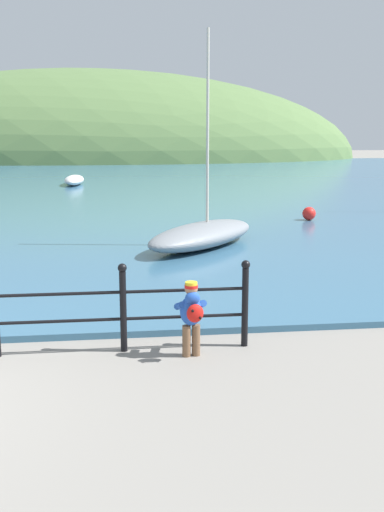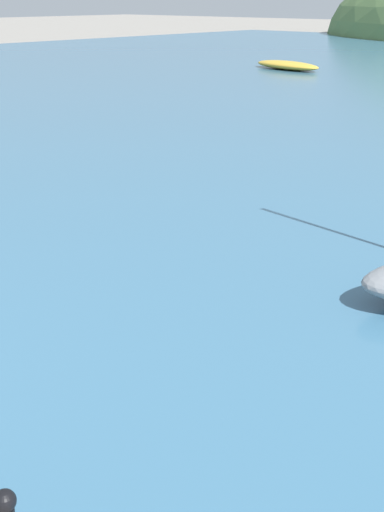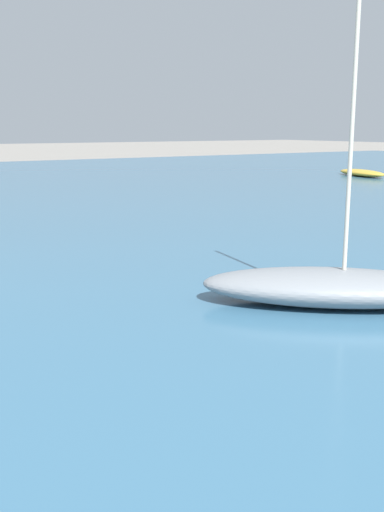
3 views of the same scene
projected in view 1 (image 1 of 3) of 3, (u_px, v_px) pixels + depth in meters
water at (64, 180)px, 37.32m from camera, size 80.00×60.00×0.10m
far_hillside at (89, 159)px, 71.16m from camera, size 64.12×35.27×20.50m
child_in_coat at (192, 312)px, 7.76m from camera, size 0.41×0.55×1.00m
boat_green_fishing at (203, 234)px, 14.94m from camera, size 3.78×4.16×5.24m
boat_mid_harbor at (74, 180)px, 33.30m from camera, size 1.12×3.64×0.53m
mooring_buoy at (309, 214)px, 19.59m from camera, size 0.44×0.44×0.44m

